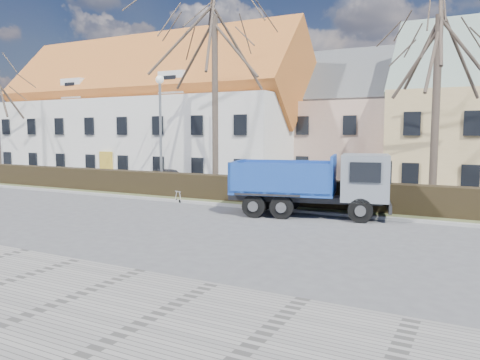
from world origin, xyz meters
The scene contains 12 objects.
ground centered at (0.00, 0.00, 0.00)m, with size 120.00×120.00×0.00m, color #4C4C4F.
curb_far centered at (0.00, 4.60, 0.06)m, with size 80.00×0.30×0.12m, color gray.
grass_strip centered at (0.00, 6.20, 0.05)m, with size 80.00×3.00×0.10m, color #4B532F.
hedge centered at (0.00, 6.00, 0.65)m, with size 60.00×0.90×1.30m, color black.
building_white centered at (-13.00, 16.00, 4.75)m, with size 26.80×10.80×9.50m, color silver, non-canonical shape.
building_pink centered at (4.00, 20.00, 4.00)m, with size 10.80×8.80×8.00m, color tan, non-canonical shape.
tree_1 centered at (-2.00, 8.50, 6.33)m, with size 9.20×9.20×12.65m, color #40352C, non-canonical shape.
tree_2 centered at (10.00, 8.50, 5.50)m, with size 8.00×8.00×11.00m, color #40352C, non-canonical shape.
dump_truck centered at (5.24, 3.93, 1.40)m, with size 7.01×2.60×2.80m, color navy, non-canonical shape.
streetlight centered at (-4.85, 7.00, 3.51)m, with size 0.55×0.55×7.01m, color gray, non-canonical shape.
cart_frame centered at (-2.06, 4.57, 0.33)m, with size 0.72×0.41×0.66m, color silver, non-canonical shape.
parked_car_a centered at (-6.33, 9.69, 0.65)m, with size 1.53×3.81×1.30m, color #242428.
Camera 1 is at (12.24, -15.24, 3.62)m, focal length 35.00 mm.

